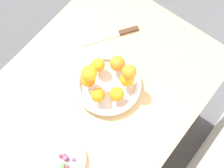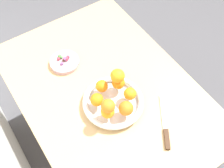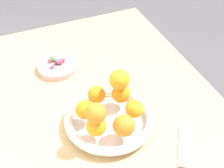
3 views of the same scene
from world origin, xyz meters
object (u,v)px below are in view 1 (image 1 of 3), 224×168
(candy_ball_3, at_px, (63,164))
(candy_ball_5, at_px, (65,158))
(dining_table, at_px, (92,106))
(orange_0, at_px, (117,63))
(candy_ball_7, at_px, (67,167))
(orange_6, at_px, (89,74))
(knife, at_px, (115,34))
(fruit_bowl, at_px, (108,84))
(orange_7, at_px, (129,72))
(candy_dish, at_px, (67,160))
(candy_ball_4, at_px, (62,167))
(candy_ball_2, at_px, (67,159))
(orange_2, at_px, (88,80))
(candy_ball_0, at_px, (73,159))
(orange_3, at_px, (98,95))
(orange_1, at_px, (98,65))
(orange_5, at_px, (127,79))
(candy_ball_1, at_px, (65,156))
(orange_4, at_px, (117,94))
(candy_ball_6, at_px, (61,156))

(candy_ball_3, bearing_deg, candy_ball_5, -156.25)
(dining_table, xyz_separation_m, orange_0, (-0.16, 0.01, 0.16))
(dining_table, relative_size, candy_ball_7, 73.10)
(orange_6, height_order, knife, orange_6)
(fruit_bowl, relative_size, orange_7, 4.67)
(candy_dish, relative_size, candy_ball_5, 7.30)
(candy_ball_4, bearing_deg, candy_ball_2, -167.16)
(orange_2, distance_m, candy_ball_0, 0.31)
(orange_3, relative_size, candy_ball_3, 3.51)
(orange_1, distance_m, orange_3, 0.13)
(candy_dish, relative_size, candy_ball_4, 8.20)
(orange_1, xyz_separation_m, orange_6, (0.07, 0.02, 0.06))
(orange_5, bearing_deg, orange_0, -113.22)
(orange_5, relative_size, orange_6, 0.95)
(dining_table, distance_m, candy_ball_1, 0.28)
(orange_1, distance_m, orange_2, 0.08)
(candy_dish, bearing_deg, orange_1, -158.76)
(orange_3, xyz_separation_m, orange_4, (-0.05, 0.06, 0.00))
(candy_dish, height_order, orange_6, orange_6)
(dining_table, relative_size, orange_1, 19.61)
(candy_ball_1, xyz_separation_m, candy_ball_6, (0.01, -0.01, -0.00))
(orange_5, bearing_deg, candy_ball_3, 1.95)
(orange_0, height_order, orange_3, orange_0)
(orange_4, height_order, candy_ball_5, orange_4)
(orange_2, distance_m, candy_ball_5, 0.31)
(orange_0, xyz_separation_m, candy_ball_3, (0.43, 0.09, -0.04))
(candy_ball_0, distance_m, candy_ball_2, 0.02)
(orange_0, xyz_separation_m, candy_ball_6, (0.42, 0.06, -0.04))
(fruit_bowl, xyz_separation_m, candy_ball_4, (0.36, 0.08, 0.01))
(fruit_bowl, height_order, candy_ball_0, fruit_bowl)
(dining_table, bearing_deg, orange_1, -155.76)
(orange_2, bearing_deg, orange_3, 69.21)
(orange_7, xyz_separation_m, candy_ball_4, (0.42, 0.02, -0.10))
(fruit_bowl, distance_m, knife, 0.25)
(orange_5, bearing_deg, orange_4, 5.29)
(fruit_bowl, xyz_separation_m, candy_ball_2, (0.33, 0.07, 0.01))
(fruit_bowl, height_order, candy_ball_4, same)
(candy_ball_2, distance_m, candy_ball_6, 0.03)
(orange_3, height_order, orange_5, orange_5)
(orange_6, distance_m, orange_7, 0.15)
(orange_3, bearing_deg, candy_ball_6, 7.18)
(candy_ball_0, bearing_deg, orange_2, -150.91)
(orange_6, distance_m, candy_ball_7, 0.35)
(orange_2, xyz_separation_m, candy_ball_7, (0.30, 0.15, -0.04))
(dining_table, relative_size, orange_2, 18.41)
(candy_dish, height_order, knife, candy_dish)
(orange_4, distance_m, knife, 0.31)
(fruit_bowl, bearing_deg, orange_0, -171.35)
(orange_2, bearing_deg, fruit_bowl, 128.65)
(candy_ball_4, xyz_separation_m, candy_ball_6, (-0.03, -0.03, -0.00))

